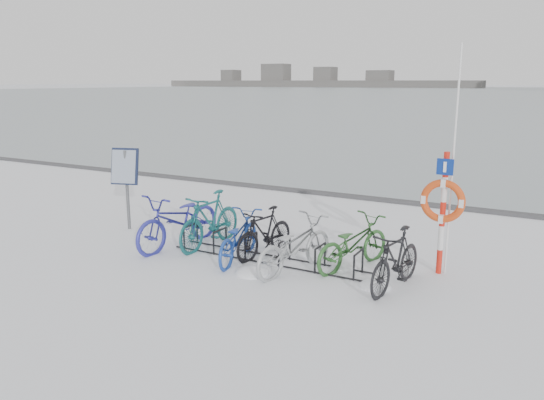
% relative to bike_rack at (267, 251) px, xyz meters
% --- Properties ---
extents(ground, '(900.00, 900.00, 0.00)m').
position_rel_bike_rack_xyz_m(ground, '(0.00, 0.00, -0.18)').
color(ground, white).
rests_on(ground, ground).
extents(quay_edge, '(400.00, 0.25, 0.10)m').
position_rel_bike_rack_xyz_m(quay_edge, '(0.00, 5.90, -0.13)').
color(quay_edge, '#3F3F42').
rests_on(quay_edge, ground).
extents(bike_rack, '(4.00, 0.48, 0.46)m').
position_rel_bike_rack_xyz_m(bike_rack, '(0.00, 0.00, 0.00)').
color(bike_rack, black).
rests_on(bike_rack, ground).
extents(info_board, '(0.66, 0.41, 1.86)m').
position_rel_bike_rack_xyz_m(info_board, '(-3.83, 0.34, 1.16)').
color(info_board, '#595B5E').
rests_on(info_board, ground).
extents(lifebuoy_station, '(0.75, 0.22, 3.91)m').
position_rel_bike_rack_xyz_m(lifebuoy_station, '(2.99, 0.79, 1.13)').
color(lifebuoy_station, red).
rests_on(lifebuoy_station, ground).
extents(shoreline, '(180.00, 12.00, 9.50)m').
position_rel_bike_rack_xyz_m(shoreline, '(-122.02, 260.00, 2.61)').
color(shoreline, '#474747').
rests_on(shoreline, ground).
extents(bike_0, '(1.04, 2.31, 1.17)m').
position_rel_bike_rack_xyz_m(bike_0, '(-2.01, -0.10, 0.41)').
color(bike_0, '#2A2C95').
rests_on(bike_0, ground).
extents(bike_1, '(0.62, 1.95, 1.16)m').
position_rel_bike_rack_xyz_m(bike_1, '(-1.47, 0.22, 0.40)').
color(bike_1, '#155558').
rests_on(bike_1, ground).
extents(bike_2, '(0.93, 1.87, 0.94)m').
position_rel_bike_rack_xyz_m(bike_2, '(-0.52, -0.22, 0.29)').
color(bike_2, '#1A3C94').
rests_on(bike_2, ground).
extents(bike_3, '(0.73, 1.67, 0.97)m').
position_rel_bike_rack_xyz_m(bike_3, '(-0.19, 0.23, 0.31)').
color(bike_3, black).
rests_on(bike_3, ground).
extents(bike_4, '(1.13, 2.04, 1.02)m').
position_rel_bike_rack_xyz_m(bike_4, '(0.70, -0.28, 0.33)').
color(bike_4, '#999C9F').
rests_on(bike_4, ground).
extents(bike_5, '(1.25, 1.96, 0.97)m').
position_rel_bike_rack_xyz_m(bike_5, '(1.54, 0.42, 0.31)').
color(bike_5, '#2A5B27').
rests_on(bike_5, ground).
extents(bike_6, '(0.76, 1.77, 1.03)m').
position_rel_bike_rack_xyz_m(bike_6, '(2.50, -0.20, 0.33)').
color(bike_6, black).
rests_on(bike_6, ground).
extents(snow_drifts, '(3.66, 1.74, 0.21)m').
position_rel_bike_rack_xyz_m(snow_drifts, '(0.75, -0.21, -0.18)').
color(snow_drifts, white).
rests_on(snow_drifts, ground).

